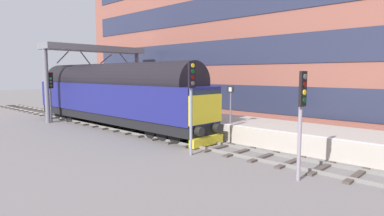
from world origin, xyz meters
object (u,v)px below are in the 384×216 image
at_px(diesel_locomotive, 112,94).
at_px(signal_post_far, 51,90).
at_px(waiting_passenger, 185,101).
at_px(signal_post_near, 301,110).
at_px(platform_number_sign, 230,99).
at_px(signal_post_mid, 191,94).

xyz_separation_m(diesel_locomotive, signal_post_far, (-2.02, 5.83, 0.16)).
bearing_deg(waiting_passenger, signal_post_far, 46.04).
relative_size(signal_post_near, signal_post_far, 1.00).
xyz_separation_m(diesel_locomotive, waiting_passenger, (3.42, -4.18, -0.49)).
height_order(signal_post_near, waiting_passenger, signal_post_near).
bearing_deg(platform_number_sign, diesel_locomotive, 102.39).
distance_m(diesel_locomotive, waiting_passenger, 5.43).
height_order(platform_number_sign, waiting_passenger, platform_number_sign).
relative_size(signal_post_near, waiting_passenger, 2.46).
bearing_deg(platform_number_sign, signal_post_mid, -170.07).
relative_size(diesel_locomotive, signal_post_mid, 4.12).
relative_size(signal_post_near, platform_number_sign, 1.84).
bearing_deg(platform_number_sign, signal_post_far, 105.04).
height_order(signal_post_near, signal_post_far, signal_post_near).
bearing_deg(diesel_locomotive, waiting_passenger, -50.68).
bearing_deg(signal_post_near, waiting_passenger, 64.22).
bearing_deg(platform_number_sign, signal_post_near, -123.15).
xyz_separation_m(signal_post_mid, signal_post_far, (0.00, 15.79, -0.31)).
xyz_separation_m(signal_post_far, waiting_passenger, (5.44, -10.01, -0.65)).
bearing_deg(signal_post_near, signal_post_far, 90.00).
height_order(signal_post_mid, platform_number_sign, signal_post_mid).
distance_m(signal_post_mid, signal_post_far, 15.79).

